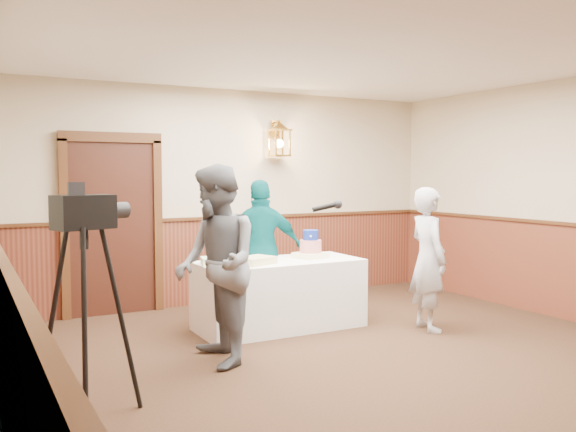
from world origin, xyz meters
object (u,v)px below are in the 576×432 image
object	(u,v)px
tiered_cake	(311,247)
tv_camera_rig	(86,323)
interviewer	(216,265)
baker	(428,259)
assistant_p	(262,250)
sheet_cake_green	(217,261)
display_table	(279,294)
sheet_cake_yellow	(256,260)

from	to	relation	value
tiered_cake	tv_camera_rig	xyz separation A→B (m)	(-2.74, -1.69, -0.17)
tiered_cake	interviewer	xyz separation A→B (m)	(-1.48, -0.88, 0.02)
baker	assistant_p	size ratio (longest dim) A/B	0.95
sheet_cake_green	tv_camera_rig	world-z (taller)	tv_camera_rig
display_table	interviewer	xyz separation A→B (m)	(-1.08, -0.87, 0.52)
display_table	interviewer	bearing A→B (deg)	-141.12
sheet_cake_green	interviewer	distance (m)	1.00
tiered_cake	baker	size ratio (longest dim) A/B	0.24
sheet_cake_yellow	tv_camera_rig	world-z (taller)	tv_camera_rig
sheet_cake_green	baker	world-z (taller)	baker
sheet_cake_green	baker	size ratio (longest dim) A/B	0.21
display_table	assistant_p	xyz separation A→B (m)	(0.02, 0.48, 0.44)
tiered_cake	interviewer	world-z (taller)	interviewer
sheet_cake_yellow	baker	xyz separation A→B (m)	(1.73, -0.71, -0.01)
sheet_cake_green	baker	distance (m)	2.27
display_table	sheet_cake_green	xyz separation A→B (m)	(-0.71, 0.05, 0.41)
interviewer	display_table	bearing A→B (deg)	135.38
sheet_cake_green	assistant_p	bearing A→B (deg)	30.39
tiered_cake	assistant_p	bearing A→B (deg)	129.11
sheet_cake_yellow	tiered_cake	bearing A→B (deg)	10.32
tiered_cake	tv_camera_rig	world-z (taller)	tv_camera_rig
assistant_p	tv_camera_rig	size ratio (longest dim) A/B	1.05
display_table	interviewer	size ratio (longest dim) A/B	1.01
baker	sheet_cake_yellow	bearing A→B (deg)	79.45
tiered_cake	interviewer	distance (m)	1.73
sheet_cake_green	tv_camera_rig	distance (m)	2.38
baker	assistant_p	distance (m)	1.89
sheet_cake_yellow	sheet_cake_green	world-z (taller)	sheet_cake_yellow
display_table	tv_camera_rig	distance (m)	2.90
sheet_cake_green	display_table	bearing A→B (deg)	-4.16
tv_camera_rig	baker	bearing A→B (deg)	-5.33
display_table	sheet_cake_yellow	xyz separation A→B (m)	(-0.35, -0.13, 0.41)
interviewer	tv_camera_rig	bearing A→B (deg)	-50.70
display_table	tiered_cake	distance (m)	0.64
display_table	baker	bearing A→B (deg)	-31.21
tiered_cake	sheet_cake_green	size ratio (longest dim) A/B	1.16
interviewer	assistant_p	xyz separation A→B (m)	(1.10, 1.35, -0.08)
interviewer	tiered_cake	bearing A→B (deg)	127.22
assistant_p	tv_camera_rig	bearing A→B (deg)	57.24
display_table	baker	distance (m)	1.66
tiered_cake	sheet_cake_yellow	xyz separation A→B (m)	(-0.75, -0.14, -0.09)
tiered_cake	sheet_cake_yellow	world-z (taller)	tiered_cake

